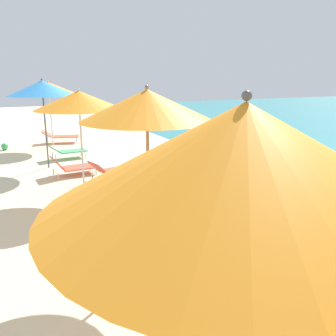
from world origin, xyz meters
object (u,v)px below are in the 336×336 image
(lounger_fifth_shoreside, at_px, (67,151))
(umbrella_farthest, at_px, (49,88))
(umbrella_second, at_px, (243,158))
(umbrella_fifth, at_px, (42,88))
(umbrella_fourth, at_px, (79,100))
(lounger_third_shoreside, at_px, (175,214))
(beach_ball, at_px, (5,147))
(lounger_fifth_inland, at_px, (73,166))
(lounger_second_shoreside, at_px, (245,319))
(lounger_fourth_inland, at_px, (121,192))
(lounger_farthest_shoreside, at_px, (60,136))
(lounger_third_inland, at_px, (212,273))
(lounger_fourth_shoreside, at_px, (112,170))
(umbrella_third, at_px, (147,106))

(lounger_fifth_shoreside, distance_m, umbrella_farthest, 3.29)
(umbrella_second, distance_m, umbrella_fifth, 10.73)
(umbrella_fourth, distance_m, umbrella_fifth, 3.38)
(umbrella_farthest, bearing_deg, umbrella_fourth, -91.30)
(lounger_third_shoreside, relative_size, beach_ball, 5.60)
(lounger_fifth_inland, relative_size, umbrella_farthest, 0.51)
(lounger_second_shoreside, relative_size, lounger_fifth_shoreside, 1.11)
(lounger_fourth_inland, relative_size, lounger_fifth_inland, 1.17)
(lounger_farthest_shoreside, bearing_deg, lounger_fifth_shoreside, -80.68)
(lounger_third_inland, distance_m, umbrella_farthest, 12.22)
(lounger_fourth_shoreside, bearing_deg, lounger_farthest_shoreside, 80.11)
(umbrella_fourth, xyz_separation_m, lounger_fourth_shoreside, (1.02, 0.91, -2.06))
(lounger_fourth_shoreside, distance_m, beach_ball, 6.78)
(lounger_farthest_shoreside, bearing_deg, umbrella_farthest, -101.83)
(lounger_second_shoreside, relative_size, umbrella_fifth, 0.53)
(umbrella_fourth, distance_m, beach_ball, 7.65)
(lounger_third_inland, xyz_separation_m, lounger_fourth_shoreside, (0.31, 6.03, 0.04))
(umbrella_fifth, bearing_deg, umbrella_third, -85.08)
(umbrella_third, relative_size, lounger_third_inland, 1.94)
(lounger_second_shoreside, bearing_deg, lounger_fifth_inland, 102.93)
(lounger_third_shoreside, height_order, beach_ball, lounger_third_shoreside)
(lounger_fourth_inland, bearing_deg, lounger_third_shoreside, -71.26)
(lounger_second_shoreside, height_order, lounger_fourth_shoreside, lounger_fourth_shoreside)
(lounger_fifth_shoreside, relative_size, umbrella_farthest, 0.50)
(lounger_third_inland, bearing_deg, umbrella_third, 121.43)
(lounger_third_shoreside, height_order, umbrella_farthest, umbrella_farthest)
(lounger_fifth_inland, height_order, umbrella_farthest, umbrella_farthest)
(umbrella_fourth, xyz_separation_m, lounger_fifth_shoreside, (0.33, 4.43, -2.10))
(lounger_fourth_inland, bearing_deg, lounger_farthest_shoreside, 93.04)
(lounger_second_shoreside, distance_m, lounger_farthest_shoreside, 13.90)
(lounger_fourth_shoreside, relative_size, lounger_fifth_shoreside, 1.02)
(lounger_fourth_inland, xyz_separation_m, umbrella_fifth, (-1.12, 4.39, 2.29))
(umbrella_third, height_order, umbrella_fourth, umbrella_third)
(lounger_second_shoreside, xyz_separation_m, umbrella_third, (-0.40, 2.01, 2.32))
(lounger_third_inland, relative_size, lounger_fifth_inland, 1.05)
(lounger_fifth_inland, bearing_deg, lounger_third_inland, -89.68)
(lounger_fourth_inland, height_order, umbrella_farthest, umbrella_farthest)
(lounger_third_inland, distance_m, lounger_fifth_shoreside, 9.56)
(umbrella_farthest, bearing_deg, umbrella_third, -89.94)
(beach_ball, bearing_deg, umbrella_second, -85.28)
(umbrella_second, xyz_separation_m, lounger_fourth_shoreside, (1.55, 8.29, -2.21))
(umbrella_fifth, xyz_separation_m, lounger_farthest_shoreside, (1.07, 4.47, -2.26))
(lounger_third_inland, relative_size, umbrella_farthest, 0.53)
(umbrella_farthest, height_order, lounger_farthest_shoreside, umbrella_farthest)
(beach_ball, bearing_deg, lounger_third_inland, -78.75)
(umbrella_third, xyz_separation_m, beach_ball, (-1.90, 11.19, -2.44))
(umbrella_fifth, relative_size, beach_ball, 10.09)
(lounger_third_shoreside, distance_m, umbrella_fourth, 3.78)
(lounger_third_shoreside, height_order, lounger_fourth_inland, lounger_third_shoreside)
(lounger_fifth_inland, bearing_deg, lounger_second_shoreside, -91.20)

